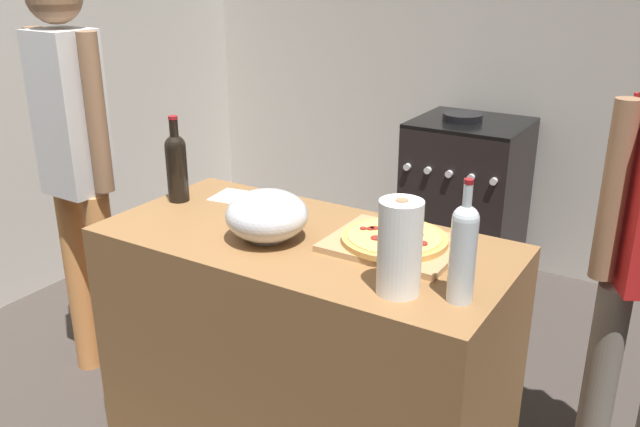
% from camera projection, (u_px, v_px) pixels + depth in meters
% --- Properties ---
extents(ground_plane, '(4.46, 3.42, 0.02)m').
position_uv_depth(ground_plane, '(369.00, 364.00, 3.13)').
color(ground_plane, '#3F3833').
extents(kitchen_wall_rear, '(4.46, 0.10, 2.60)m').
position_uv_depth(kitchen_wall_rear, '(495.00, 44.00, 3.82)').
color(kitchen_wall_rear, beige).
rests_on(kitchen_wall_rear, ground_plane).
extents(kitchen_wall_left, '(0.10, 3.42, 2.60)m').
position_uv_depth(kitchen_wall_left, '(51.00, 49.00, 3.63)').
color(kitchen_wall_left, beige).
rests_on(kitchen_wall_left, ground_plane).
extents(counter, '(1.35, 0.65, 0.91)m').
position_uv_depth(counter, '(305.00, 358.00, 2.34)').
color(counter, olive).
rests_on(counter, ground_plane).
extents(cutting_board, '(0.40, 0.32, 0.02)m').
position_uv_depth(cutting_board, '(394.00, 245.00, 2.09)').
color(cutting_board, tan).
rests_on(cutting_board, counter).
extents(pizza, '(0.33, 0.33, 0.03)m').
position_uv_depth(pizza, '(394.00, 238.00, 2.09)').
color(pizza, tan).
rests_on(pizza, cutting_board).
extents(mixing_bowl, '(0.26, 0.26, 0.16)m').
position_uv_depth(mixing_bowl, '(267.00, 215.00, 2.13)').
color(mixing_bowl, '#B2B2B7').
rests_on(mixing_bowl, counter).
extents(paper_towel_roll, '(0.12, 0.12, 0.27)m').
position_uv_depth(paper_towel_roll, '(400.00, 248.00, 1.77)').
color(paper_towel_roll, white).
rests_on(paper_towel_roll, counter).
extents(wine_bottle_amber, '(0.07, 0.07, 0.34)m').
position_uv_depth(wine_bottle_amber, '(463.00, 249.00, 1.72)').
color(wine_bottle_amber, silver).
rests_on(wine_bottle_amber, counter).
extents(wine_bottle_green, '(0.08, 0.08, 0.32)m').
position_uv_depth(wine_bottle_green, '(176.00, 164.00, 2.46)').
color(wine_bottle_green, black).
rests_on(wine_bottle_green, counter).
extents(recipe_sheet, '(0.23, 0.18, 0.00)m').
position_uv_depth(recipe_sheet, '(241.00, 198.00, 2.53)').
color(recipe_sheet, white).
rests_on(recipe_sheet, counter).
extents(stove, '(0.59, 0.57, 0.98)m').
position_uv_depth(stove, '(465.00, 202.00, 3.78)').
color(stove, black).
rests_on(stove, ground_plane).
extents(person_in_stripes, '(0.39, 0.21, 1.73)m').
position_uv_depth(person_in_stripes, '(75.00, 156.00, 2.71)').
color(person_in_stripes, '#D88C4C').
rests_on(person_in_stripes, ground_plane).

